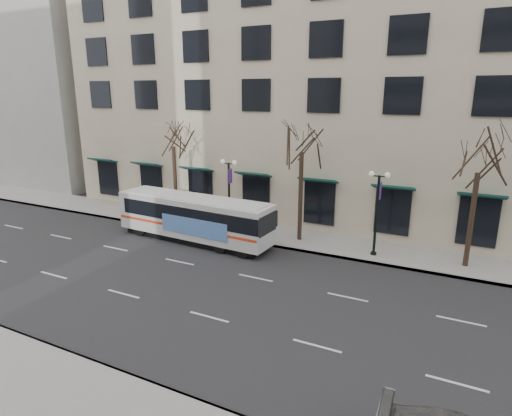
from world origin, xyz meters
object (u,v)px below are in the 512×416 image
Objects in this scene: tree_far_mid at (302,137)px; tree_far_right at (480,155)px; lamp_post_right at (377,210)px; city_bus at (195,217)px; lamp_post_left at (229,193)px; tree_far_left at (173,134)px.

tree_far_right is at bearing -0.00° from tree_far_mid.
tree_far_right reaches higher than lamp_post_right.
lamp_post_right is at bearing -173.15° from tree_far_right.
tree_far_mid is 8.70m from city_bus.
lamp_post_left is at bearing -173.15° from tree_far_mid.
tree_far_mid is at bearing 6.85° from lamp_post_left.
lamp_post_left is 1.00× the size of lamp_post_right.
lamp_post_left is at bearing -6.83° from tree_far_left.
lamp_post_right is at bearing 15.32° from city_bus.
lamp_post_right is at bearing -6.83° from tree_far_mid.
tree_far_mid reaches higher than city_bus.
tree_far_right is 1.55× the size of lamp_post_left.
lamp_post_right reaches higher than city_bus.
tree_far_left is 1.60× the size of lamp_post_left.
lamp_post_right is 0.46× the size of city_bus.
lamp_post_right is (-4.99, -0.60, -3.48)m from tree_far_right.
city_bus is at bearing -38.73° from tree_far_left.
lamp_post_left reaches higher than city_bus.
tree_far_right is at bearing 0.00° from tree_far_left.
tree_far_mid is 0.76× the size of city_bus.
lamp_post_left is 0.46× the size of city_bus.
tree_far_mid reaches higher than tree_far_right.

